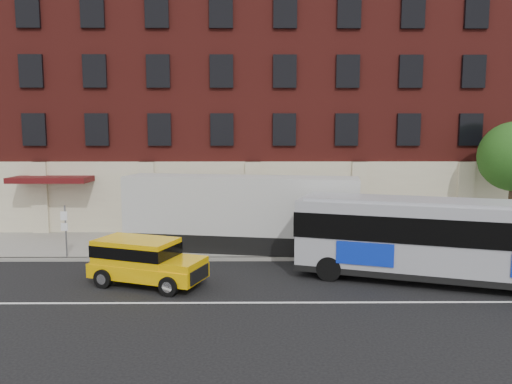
{
  "coord_description": "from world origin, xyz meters",
  "views": [
    {
      "loc": [
        -0.05,
        -15.15,
        5.66
      ],
      "look_at": [
        0.11,
        5.5,
        3.19
      ],
      "focal_mm": 33.59,
      "sensor_mm": 36.0,
      "label": 1
    }
  ],
  "objects_px": {
    "yellow_suv": "(143,259)",
    "shipping_container": "(241,215)",
    "city_bus": "(452,238)",
    "sign_pole": "(65,229)"
  },
  "relations": [
    {
      "from": "yellow_suv",
      "to": "shipping_container",
      "type": "bearing_deg",
      "value": 54.04
    },
    {
      "from": "city_bus",
      "to": "yellow_suv",
      "type": "xyz_separation_m",
      "value": [
        -11.71,
        -0.0,
        -0.78
      ]
    },
    {
      "from": "city_bus",
      "to": "shipping_container",
      "type": "xyz_separation_m",
      "value": [
        -8.13,
        4.93,
        0.05
      ]
    },
    {
      "from": "sign_pole",
      "to": "shipping_container",
      "type": "xyz_separation_m",
      "value": [
        7.88,
        1.36,
        0.37
      ]
    },
    {
      "from": "yellow_suv",
      "to": "city_bus",
      "type": "bearing_deg",
      "value": 0.01
    },
    {
      "from": "city_bus",
      "to": "yellow_suv",
      "type": "bearing_deg",
      "value": -179.99
    },
    {
      "from": "sign_pole",
      "to": "city_bus",
      "type": "xyz_separation_m",
      "value": [
        16.01,
        -3.58,
        0.32
      ]
    },
    {
      "from": "shipping_container",
      "to": "city_bus",
      "type": "bearing_deg",
      "value": -31.25
    },
    {
      "from": "sign_pole",
      "to": "city_bus",
      "type": "bearing_deg",
      "value": -12.59
    },
    {
      "from": "city_bus",
      "to": "shipping_container",
      "type": "height_order",
      "value": "shipping_container"
    }
  ]
}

